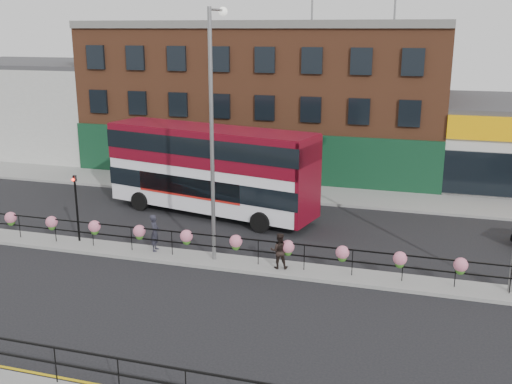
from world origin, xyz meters
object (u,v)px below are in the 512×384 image
(double_decker_bus, at_px, (211,162))
(lamp_column_west, at_px, (214,115))
(pedestrian_b, at_px, (279,251))
(pedestrian_a, at_px, (155,233))

(double_decker_bus, bearing_deg, lamp_column_west, -67.37)
(double_decker_bus, distance_m, pedestrian_b, 8.94)
(double_decker_bus, height_order, lamp_column_west, lamp_column_west)
(double_decker_bus, distance_m, pedestrian_a, 6.61)
(pedestrian_b, relative_size, lamp_column_west, 0.15)
(lamp_column_west, bearing_deg, double_decker_bus, 112.63)
(pedestrian_a, relative_size, lamp_column_west, 0.16)
(double_decker_bus, relative_size, pedestrian_a, 7.19)
(pedestrian_a, height_order, pedestrian_b, pedestrian_a)
(double_decker_bus, relative_size, lamp_column_west, 1.15)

